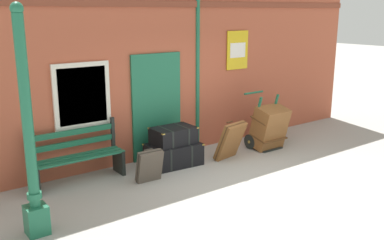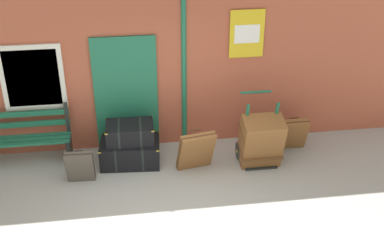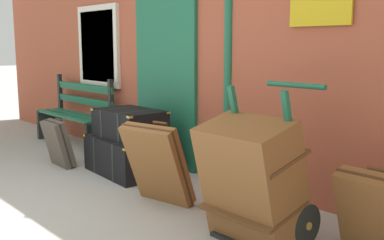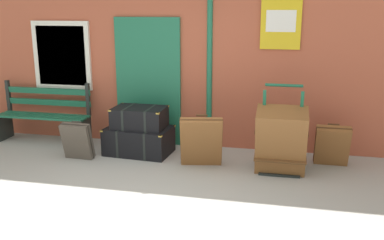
{
  "view_description": "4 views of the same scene",
  "coord_description": "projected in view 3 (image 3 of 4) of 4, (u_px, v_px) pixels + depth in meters",
  "views": [
    {
      "loc": [
        -4.94,
        -4.76,
        2.89
      ],
      "look_at": [
        -0.07,
        1.84,
        0.83
      ],
      "focal_mm": 40.81,
      "sensor_mm": 36.0,
      "label": 1
    },
    {
      "loc": [
        -0.45,
        -5.49,
        4.67
      ],
      "look_at": [
        0.54,
        1.61,
        0.89
      ],
      "focal_mm": 46.23,
      "sensor_mm": 36.0,
      "label": 2
    },
    {
      "loc": [
        3.85,
        -1.07,
        1.47
      ],
      "look_at": [
        0.6,
        1.86,
        0.76
      ],
      "focal_mm": 43.1,
      "sensor_mm": 36.0,
      "label": 3
    },
    {
      "loc": [
        1.72,
        -4.34,
        2.25
      ],
      "look_at": [
        0.39,
        1.75,
        0.62
      ],
      "focal_mm": 40.49,
      "sensor_mm": 36.0,
      "label": 4
    }
  ],
  "objects": [
    {
      "name": "platform_bench",
      "position": [
        76.0,
        115.0,
        6.81
      ],
      "size": [
        1.6,
        0.43,
        1.01
      ],
      "color": "#1E6647",
      "rests_on": "ground"
    },
    {
      "name": "suitcase_oxblood",
      "position": [
        157.0,
        164.0,
        4.23
      ],
      "size": [
        0.66,
        0.52,
        0.78
      ],
      "color": "brown",
      "rests_on": "ground"
    },
    {
      "name": "suitcase_brown",
      "position": [
        374.0,
        213.0,
        3.2
      ],
      "size": [
        0.49,
        0.35,
        0.63
      ],
      "color": "brown",
      "rests_on": "ground"
    },
    {
      "name": "brick_facade",
      "position": [
        203.0,
        34.0,
        5.24
      ],
      "size": [
        10.4,
        0.35,
        3.2
      ],
      "color": "#AD5138",
      "rests_on": "ground"
    },
    {
      "name": "porters_trolley",
      "position": [
        267.0,
        202.0,
        3.56
      ],
      "size": [
        0.71,
        0.68,
        1.18
      ],
      "color": "black",
      "rests_on": "ground"
    },
    {
      "name": "large_brown_trunk",
      "position": [
        252.0,
        180.0,
        3.41
      ],
      "size": [
        0.7,
        0.64,
        0.96
      ],
      "color": "brown",
      "rests_on": "ground"
    },
    {
      "name": "suitcase_tan",
      "position": [
        58.0,
        143.0,
        5.6
      ],
      "size": [
        0.46,
        0.29,
        0.59
      ],
      "color": "#51473D",
      "rests_on": "ground"
    },
    {
      "name": "steamer_trunk_base",
      "position": [
        128.0,
        155.0,
        5.32
      ],
      "size": [
        1.06,
        0.73,
        0.43
      ],
      "color": "black",
      "rests_on": "ground"
    },
    {
      "name": "steamer_trunk_middle",
      "position": [
        130.0,
        124.0,
        5.27
      ],
      "size": [
        0.82,
        0.56,
        0.33
      ],
      "color": "black",
      "rests_on": "steamer_trunk_base"
    }
  ]
}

